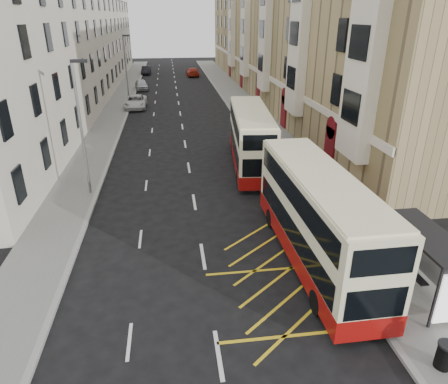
{
  "coord_description": "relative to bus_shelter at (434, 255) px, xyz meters",
  "views": [
    {
      "loc": [
        -1.16,
        -11.88,
        10.36
      ],
      "look_at": [
        1.35,
        6.56,
        2.09
      ],
      "focal_mm": 32.0,
      "sensor_mm": 36.0,
      "label": 1
    }
  ],
  "objects": [
    {
      "name": "pedestrian_mid",
      "position": [
        -0.05,
        3.22,
        -1.09
      ],
      "size": [
        0.96,
        0.79,
        1.79
      ],
      "primitive_type": "imported",
      "rotation": [
        0.0,
        0.0,
        0.14
      ],
      "color": "black",
      "rests_on": "pavement_right"
    },
    {
      "name": "terrace_right",
      "position": [
        6.54,
        45.77,
        5.38
      ],
      "size": [
        10.75,
        79.0,
        15.25
      ],
      "color": "tan",
      "rests_on": "ground"
    },
    {
      "name": "street_lamp_far",
      "position": [
        -14.69,
        42.39,
        2.5
      ],
      "size": [
        0.93,
        0.18,
        8.0
      ],
      "color": "gray",
      "rests_on": "pavement_left"
    },
    {
      "name": "pavement_right",
      "position": [
        -0.34,
        30.39,
        -2.06
      ],
      "size": [
        4.0,
        120.0,
        0.15
      ],
      "primitive_type": "cube",
      "color": "#63635F",
      "rests_on": "ground"
    },
    {
      "name": "car_silver",
      "position": [
        -13.54,
        51.07,
        -1.38
      ],
      "size": [
        2.32,
        4.64,
        1.52
      ],
      "primitive_type": "imported",
      "rotation": [
        0.0,
        0.0,
        0.12
      ],
      "color": "#AAADB1",
      "rests_on": "ground"
    },
    {
      "name": "litter_bin",
      "position": [
        -1.4,
        -3.18,
        -1.5
      ],
      "size": [
        0.56,
        0.56,
        0.93
      ],
      "color": "black",
      "rests_on": "pavement_right"
    },
    {
      "name": "double_decker_rear",
      "position": [
        -3.79,
        16.09,
        0.03
      ],
      "size": [
        3.49,
        10.86,
        4.26
      ],
      "rotation": [
        0.0,
        0.0,
        -0.1
      ],
      "color": "#F5EEBE",
      "rests_on": "ground"
    },
    {
      "name": "ground",
      "position": [
        -8.34,
        0.39,
        -2.14
      ],
      "size": [
        200.0,
        200.0,
        0.0
      ],
      "primitive_type": "plane",
      "color": "black",
      "rests_on": "ground"
    },
    {
      "name": "white_van",
      "position": [
        -13.54,
        38.03,
        -1.38
      ],
      "size": [
        2.6,
        5.47,
        1.51
      ],
      "primitive_type": "imported",
      "rotation": [
        0.0,
        0.0,
        -0.02
      ],
      "color": "silver",
      "rests_on": "ground"
    },
    {
      "name": "terrace_left",
      "position": [
        -21.77,
        45.89,
        4.38
      ],
      "size": [
        9.18,
        79.0,
        13.25
      ],
      "color": "beige",
      "rests_on": "ground"
    },
    {
      "name": "pedestrian_far",
      "position": [
        -1.99,
        2.29,
        -1.22
      ],
      "size": [
        0.97,
        0.72,
        1.53
      ],
      "primitive_type": "imported",
      "rotation": [
        0.0,
        0.0,
        2.7
      ],
      "color": "black",
      "rests_on": "pavement_right"
    },
    {
      "name": "kerb_left",
      "position": [
        -14.34,
        30.39,
        -2.06
      ],
      "size": [
        0.25,
        120.0,
        0.15
      ],
      "primitive_type": "cube",
      "color": "gray",
      "rests_on": "ground"
    },
    {
      "name": "road_markings",
      "position": [
        -8.34,
        45.39,
        -2.13
      ],
      "size": [
        10.0,
        110.0,
        0.01
      ],
      "primitive_type": null,
      "color": "silver",
      "rests_on": "ground"
    },
    {
      "name": "car_red",
      "position": [
        -4.96,
        65.0,
        -1.38
      ],
      "size": [
        2.26,
        5.26,
        1.51
      ],
      "primitive_type": "imported",
      "rotation": [
        0.0,
        0.0,
        3.17
      ],
      "color": "#AC2411",
      "rests_on": "ground"
    },
    {
      "name": "double_decker_front",
      "position": [
        -3.34,
        3.39,
        0.05
      ],
      "size": [
        2.59,
        10.82,
        4.3
      ],
      "rotation": [
        0.0,
        0.0,
        0.01
      ],
      "color": "#F5EEBE",
      "rests_on": "ground"
    },
    {
      "name": "car_dark",
      "position": [
        -13.54,
        68.56,
        -1.39
      ],
      "size": [
        1.79,
        4.59,
        1.49
      ],
      "primitive_type": "imported",
      "rotation": [
        0.0,
        0.0,
        -0.05
      ],
      "color": "black",
      "rests_on": "ground"
    },
    {
      "name": "kerb_right",
      "position": [
        -2.34,
        30.39,
        -2.06
      ],
      "size": [
        0.25,
        120.0,
        0.15
      ],
      "primitive_type": "cube",
      "color": "gray",
      "rests_on": "ground"
    },
    {
      "name": "street_lamp_near",
      "position": [
        -14.69,
        12.39,
        2.5
      ],
      "size": [
        0.93,
        0.18,
        8.0
      ],
      "color": "gray",
      "rests_on": "pavement_left"
    },
    {
      "name": "guard_railing",
      "position": [
        -2.09,
        6.14,
        -1.28
      ],
      "size": [
        0.06,
        6.56,
        1.01
      ],
      "color": "red",
      "rests_on": "pavement_right"
    },
    {
      "name": "bus_shelter",
      "position": [
        0.0,
        0.0,
        0.0
      ],
      "size": [
        1.65,
        4.25,
        2.7
      ],
      "color": "black",
      "rests_on": "pavement_right"
    },
    {
      "name": "pavement_left",
      "position": [
        -15.84,
        30.39,
        -2.06
      ],
      "size": [
        3.0,
        120.0,
        0.15
      ],
      "primitive_type": "cube",
      "color": "#63635F",
      "rests_on": "ground"
    }
  ]
}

